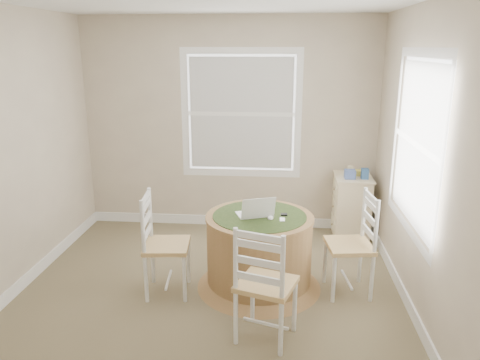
# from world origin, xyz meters

# --- Properties ---
(room) EXTENTS (3.64, 3.64, 2.64)m
(room) POSITION_xyz_m (0.17, 0.16, 1.30)
(room) COLOR #78694C
(room) RESTS_ON ground
(round_table) EXTENTS (1.19, 1.19, 0.72)m
(round_table) POSITION_xyz_m (0.46, 0.22, 0.39)
(round_table) COLOR #996C44
(round_table) RESTS_ON ground
(chair_left) EXTENTS (0.44, 0.46, 0.95)m
(chair_left) POSITION_xyz_m (-0.39, 0.03, 0.47)
(chair_left) COLOR white
(chair_left) RESTS_ON ground
(chair_near) EXTENTS (0.52, 0.51, 0.95)m
(chair_near) POSITION_xyz_m (0.55, -0.61, 0.47)
(chair_near) COLOR white
(chair_near) RESTS_ON ground
(chair_right) EXTENTS (0.45, 0.47, 0.95)m
(chair_right) POSITION_xyz_m (1.29, 0.18, 0.47)
(chair_right) COLOR white
(chair_right) RESTS_ON ground
(laptop) EXTENTS (0.39, 0.37, 0.22)m
(laptop) POSITION_xyz_m (0.42, 0.21, 0.75)
(laptop) COLOR white
(laptop) RESTS_ON round_table
(mouse) EXTENTS (0.06, 0.09, 0.03)m
(mouse) POSITION_xyz_m (0.56, 0.15, 0.73)
(mouse) COLOR white
(mouse) RESTS_ON round_table
(phone) EXTENTS (0.05, 0.09, 0.02)m
(phone) POSITION_xyz_m (0.67, 0.13, 0.72)
(phone) COLOR #B7BABF
(phone) RESTS_ON round_table
(keys) EXTENTS (0.06, 0.05, 0.02)m
(keys) POSITION_xyz_m (0.68, 0.25, 0.73)
(keys) COLOR black
(keys) RESTS_ON round_table
(corner_chest) EXTENTS (0.43, 0.58, 0.77)m
(corner_chest) POSITION_xyz_m (1.50, 1.54, 0.38)
(corner_chest) COLOR beige
(corner_chest) RESTS_ON ground
(tissue_box) EXTENTS (0.12, 0.12, 0.10)m
(tissue_box) POSITION_xyz_m (1.44, 1.43, 0.82)
(tissue_box) COLOR #4F69B5
(tissue_box) RESTS_ON corner_chest
(box_yellow) EXTENTS (0.15, 0.10, 0.06)m
(box_yellow) POSITION_xyz_m (1.53, 1.58, 0.80)
(box_yellow) COLOR gold
(box_yellow) RESTS_ON corner_chest
(box_blue) EXTENTS (0.08, 0.08, 0.12)m
(box_blue) POSITION_xyz_m (1.61, 1.43, 0.83)
(box_blue) COLOR #34609C
(box_blue) RESTS_ON corner_chest
(cup_cream) EXTENTS (0.07, 0.07, 0.09)m
(cup_cream) POSITION_xyz_m (1.48, 1.66, 0.81)
(cup_cream) COLOR beige
(cup_cream) RESTS_ON corner_chest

